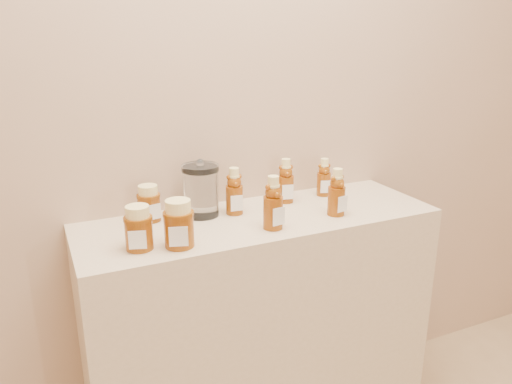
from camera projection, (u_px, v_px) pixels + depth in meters
name	position (u px, v px, depth m)	size (l,w,h in m)	color
wall_back	(236.00, 74.00, 1.69)	(3.50, 0.02, 2.70)	tan
display_table	(260.00, 334.00, 1.79)	(1.20, 0.40, 0.90)	#C7B291
bear_bottle_back_left	(234.00, 188.00, 1.66)	(0.06, 0.06, 0.18)	#6B2F08
bear_bottle_back_mid	(286.00, 178.00, 1.78)	(0.06, 0.06, 0.18)	#6B2F08
bear_bottle_back_right	(324.00, 175.00, 1.85)	(0.05, 0.05, 0.16)	#6B2F08
bear_bottle_front_left	(273.00, 199.00, 1.53)	(0.07, 0.07, 0.19)	#6B2F08
bear_bottle_front_right	(337.00, 189.00, 1.65)	(0.06, 0.06, 0.18)	#6B2F08
honey_jar_left	(139.00, 228.00, 1.40)	(0.08, 0.08, 0.13)	#6B2F08
honey_jar_back	(149.00, 203.00, 1.61)	(0.08, 0.08, 0.12)	#6B2F08
honey_jar_front	(179.00, 223.00, 1.41)	(0.09, 0.09, 0.14)	#6B2F08
glass_canister	(201.00, 188.00, 1.64)	(0.12, 0.12, 0.19)	white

